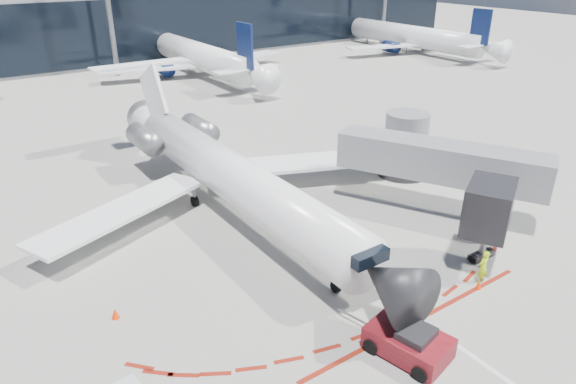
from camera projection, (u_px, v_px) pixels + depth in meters
ground at (282, 222)px, 32.45m from camera, size 260.00×260.00×0.00m
apron_centerline at (265, 210)px, 33.94m from camera, size 0.25×40.00×0.01m
apron_stop_bar at (420, 319)px, 23.87m from camera, size 14.00×0.25×0.01m
terminal_building at (41, 3)px, 77.27m from camera, size 150.00×24.15×24.00m
jet_bridge at (430, 160)px, 33.95m from camera, size 10.03×15.20×4.90m
regional_jet at (225, 171)px, 33.16m from camera, size 25.38×31.30×7.84m
pushback_tug at (409, 342)px, 21.58m from camera, size 2.91×5.49×1.40m
ramp_worker at (483, 267)px, 26.13m from camera, size 0.69×0.46×1.88m
safety_cone_left at (115, 313)px, 23.83m from camera, size 0.38×0.38×0.53m
safety_cone_right at (479, 285)px, 25.93m from camera, size 0.32×0.32×0.44m
bg_airliner_1 at (195, 36)px, 69.72m from camera, size 31.63×33.49×10.23m
bg_airliner_2 at (414, 21)px, 85.76m from camera, size 30.88×32.69×9.99m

